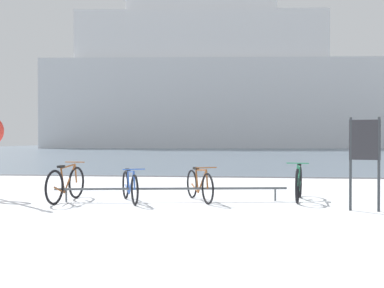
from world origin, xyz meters
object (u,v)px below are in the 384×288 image
at_px(bicycle_0, 66,184).
at_px(bicycle_1, 130,186).
at_px(bicycle_2, 199,185).
at_px(ferry_ship, 206,84).
at_px(bicycle_3, 299,183).
at_px(info_sign, 365,148).

distance_m(bicycle_0, bicycle_1, 1.39).
relative_size(bicycle_2, ferry_ship, 0.03).
relative_size(bicycle_3, ferry_ship, 0.03).
bearing_deg(bicycle_3, ferry_ship, 95.94).
xyz_separation_m(bicycle_1, ferry_ship, (-2.22, 56.97, 9.51)).
xyz_separation_m(info_sign, ferry_ship, (-6.88, 57.66, 8.67)).
xyz_separation_m(bicycle_1, info_sign, (4.66, -0.69, 0.84)).
relative_size(bicycle_3, info_sign, 0.94).
relative_size(bicycle_1, bicycle_3, 0.91).
distance_m(bicycle_2, ferry_ship, 57.60).
relative_size(bicycle_1, info_sign, 0.85).
bearing_deg(bicycle_1, bicycle_0, -177.45).
relative_size(bicycle_1, bicycle_2, 0.99).
relative_size(bicycle_2, info_sign, 0.86).
xyz_separation_m(bicycle_1, bicycle_3, (3.64, 0.63, 0.05)).
height_order(bicycle_1, bicycle_2, bicycle_2).
bearing_deg(bicycle_0, bicycle_1, 2.55).
bearing_deg(ferry_ship, bicycle_0, -89.17).
height_order(bicycle_2, ferry_ship, ferry_ship).
relative_size(bicycle_0, bicycle_3, 1.02).
distance_m(bicycle_2, info_sign, 3.43).
xyz_separation_m(bicycle_3, info_sign, (1.02, -1.32, 0.79)).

